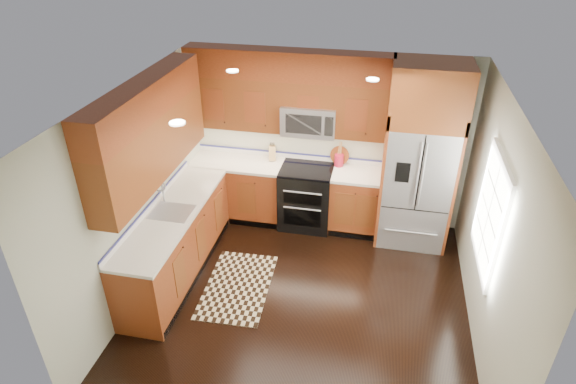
% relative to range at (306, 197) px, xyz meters
% --- Properties ---
extents(ground, '(4.00, 4.00, 0.00)m').
position_rel_range_xyz_m(ground, '(0.25, -1.67, -0.47)').
color(ground, black).
rests_on(ground, ground).
extents(wall_back, '(4.00, 0.02, 2.60)m').
position_rel_range_xyz_m(wall_back, '(0.25, 0.33, 0.83)').
color(wall_back, '#B7BCA9').
rests_on(wall_back, ground).
extents(wall_left, '(0.02, 4.00, 2.60)m').
position_rel_range_xyz_m(wall_left, '(-1.75, -1.67, 0.83)').
color(wall_left, '#B7BCA9').
rests_on(wall_left, ground).
extents(wall_right, '(0.02, 4.00, 2.60)m').
position_rel_range_xyz_m(wall_right, '(2.25, -1.67, 0.83)').
color(wall_right, '#B7BCA9').
rests_on(wall_right, ground).
extents(window, '(0.04, 1.10, 1.30)m').
position_rel_range_xyz_m(window, '(2.23, -1.47, 0.93)').
color(window, white).
rests_on(window, ground).
extents(base_cabinets, '(2.85, 3.00, 0.90)m').
position_rel_range_xyz_m(base_cabinets, '(-0.98, -0.77, -0.02)').
color(base_cabinets, '#913F1B').
rests_on(base_cabinets, ground).
extents(countertop, '(2.86, 3.01, 0.04)m').
position_rel_range_xyz_m(countertop, '(-0.84, -0.65, 0.45)').
color(countertop, beige).
rests_on(countertop, base_cabinets).
extents(upper_cabinets, '(2.85, 3.00, 1.15)m').
position_rel_range_xyz_m(upper_cabinets, '(-0.90, -0.58, 1.56)').
color(upper_cabinets, brown).
rests_on(upper_cabinets, ground).
extents(range, '(0.76, 0.67, 0.95)m').
position_rel_range_xyz_m(range, '(0.00, 0.00, 0.00)').
color(range, black).
rests_on(range, ground).
extents(microwave, '(0.76, 0.40, 0.42)m').
position_rel_range_xyz_m(microwave, '(-0.00, 0.13, 1.19)').
color(microwave, '#B2B2B7').
rests_on(microwave, ground).
extents(refrigerator, '(0.98, 0.75, 2.60)m').
position_rel_range_xyz_m(refrigerator, '(1.55, -0.04, 0.83)').
color(refrigerator, '#B2B2B7').
rests_on(refrigerator, ground).
extents(sink_faucet, '(0.54, 0.44, 0.37)m').
position_rel_range_xyz_m(sink_faucet, '(-1.48, -1.44, 0.52)').
color(sink_faucet, '#B2B2B7').
rests_on(sink_faucet, countertop).
extents(rug, '(0.86, 1.37, 0.01)m').
position_rel_range_xyz_m(rug, '(-0.60, -1.61, -0.46)').
color(rug, black).
rests_on(rug, ground).
extents(knife_block, '(0.13, 0.16, 0.28)m').
position_rel_range_xyz_m(knife_block, '(-0.56, 0.21, 0.58)').
color(knife_block, tan).
rests_on(knife_block, countertop).
extents(utensil_crock, '(0.15, 0.15, 0.38)m').
position_rel_range_xyz_m(utensil_crock, '(0.44, 0.21, 0.60)').
color(utensil_crock, '#AB1530').
rests_on(utensil_crock, countertop).
extents(cutting_board, '(0.33, 0.33, 0.02)m').
position_rel_range_xyz_m(cutting_board, '(0.44, 0.27, 0.48)').
color(cutting_board, brown).
rests_on(cutting_board, countertop).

